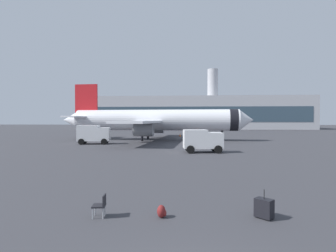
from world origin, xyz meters
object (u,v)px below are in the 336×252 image
Objects in this scene: safety_cone_near at (199,139)px; airplane_at_gate at (155,120)px; safety_cone_mid at (180,135)px; gate_chair at (101,204)px; cargo_van at (202,140)px; rolling_suitcase at (264,208)px; service_truck at (94,134)px; traveller_backpack at (162,212)px.

airplane_at_gate is at bearing 166.97° from safety_cone_near.
airplane_at_gate is at bearing -111.21° from safety_cone_mid.
cargo_van is at bearing 76.57° from gate_chair.
cargo_van is 4.17× the size of rolling_suitcase.
airplane_at_gate reaches higher than service_truck.
rolling_suitcase is (0.90, -37.19, 0.01)m from safety_cone_near.
airplane_at_gate is 46.38× the size of safety_cone_near.
gate_chair is (2.76, -39.38, -3.16)m from airplane_at_gate.
service_truck reaches higher than cargo_van.
gate_chair is at bearing -176.99° from rolling_suitcase.
rolling_suitcase is at bearing -88.61° from safety_cone_near.
airplane_at_gate is at bearing 46.58° from service_truck.
safety_cone_mid is 50.61m from traveller_backpack.
service_truck reaches higher than rolling_suitcase.
rolling_suitcase is at bearing 3.07° from traveller_backpack.
safety_cone_near is at bearing 88.96° from cargo_van.
cargo_van is (7.75, -18.48, -2.21)m from airplane_at_gate.
cargo_van is 20.99m from traveller_backpack.
rolling_suitcase is (8.95, -39.06, -3.27)m from airplane_at_gate.
safety_cone_near is at bearing -74.56° from safety_cone_mid.
traveller_backpack is at bearing -97.31° from cargo_van.
cargo_van is 30.03m from safety_cone_mid.
service_truck is at bearing 110.02° from gate_chair.
cargo_van is at bearing -91.04° from safety_cone_near.
service_truck is 32.52m from gate_chair.
airplane_at_gate reaches higher than rolling_suitcase.
airplane_at_gate reaches higher than safety_cone_mid.
gate_chair is at bearing -91.86° from safety_cone_mid.
safety_cone_mid is at bearing 95.16° from rolling_suitcase.
rolling_suitcase reaches higher than safety_cone_near.
safety_cone_mid is (-3.65, 13.21, -0.05)m from safety_cone_near.
cargo_van is at bearing -83.60° from safety_cone_mid.
traveller_backpack is 2.34m from gate_chair.
safety_cone_mid is (12.78, 20.19, -1.27)m from service_truck.
gate_chair reaches higher than safety_cone_mid.
service_truck is 23.93m from safety_cone_mid.
service_truck is at bearing -122.32° from safety_cone_mid.
service_truck is at bearing 119.84° from rolling_suitcase.
gate_chair is (11.13, -30.54, -1.11)m from service_truck.
cargo_van is at bearing 93.35° from rolling_suitcase.
safety_cone_near is at bearing 85.46° from traveller_backpack.
airplane_at_gate is 74.50× the size of traveller_backpack.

